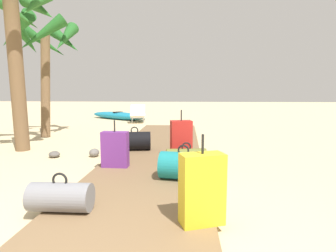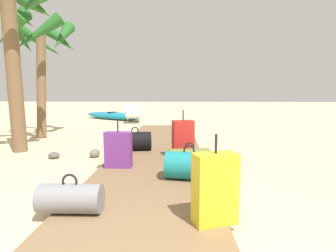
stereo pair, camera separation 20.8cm
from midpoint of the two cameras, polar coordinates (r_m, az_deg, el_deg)
The scene contains 15 objects.
ground_plane at distance 4.95m, azimuth -3.92°, elevation -8.24°, with size 60.00×60.00×0.00m, color #D1BA8C.
boardwalk at distance 5.78m, azimuth -3.04°, elevation -5.56°, with size 1.78×8.65×0.08m, color brown.
duffel_bag_black at distance 5.80m, azimuth -7.98°, elevation -3.17°, with size 0.73×0.49×0.50m.
suitcase_yellow at distance 2.63m, azimuth 7.60°, elevation -12.95°, with size 0.45×0.33×0.86m.
duffel_bag_teal at distance 3.89m, azimuth 2.88°, elevation -8.36°, with size 0.72×0.49×0.50m.
duffel_bag_grey at distance 3.08m, azimuth -21.77°, elevation -13.99°, with size 0.64×0.31×0.42m.
suitcase_purple at distance 4.54m, azimuth -11.74°, elevation -4.92°, with size 0.44×0.20×0.78m.
duffel_bag_olive at distance 4.63m, azimuth 3.23°, elevation -6.47°, with size 0.70×0.37×0.40m.
suitcase_red at distance 5.11m, azimuth 2.02°, elevation -2.77°, with size 0.43×0.32×0.90m.
palm_tree_near_left at distance 8.76m, azimuth -26.05°, elevation 15.20°, with size 2.22×2.33×3.39m.
palm_tree_far_left at distance 6.92m, azimuth -31.63°, elevation 18.84°, with size 2.05×2.14×3.70m.
lounge_chair at distance 11.76m, azimuth -7.73°, elevation 2.38°, with size 0.79×1.61×0.78m.
kayak at distance 13.10m, azimuth -12.05°, elevation 2.13°, with size 3.31×2.46×0.36m.
rock_left_far at distance 5.92m, azimuth -23.86°, elevation -5.66°, with size 0.22×0.25×0.12m, color #5B5651.
rock_left_near at distance 5.73m, azimuth -16.23°, elevation -5.53°, with size 0.25×0.20×0.17m, color slate.
Camera 2 is at (0.40, -1.29, 1.33)m, focal length 28.89 mm.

